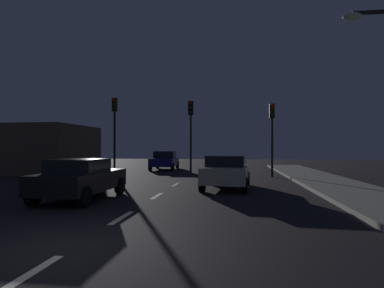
{
  "coord_description": "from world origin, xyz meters",
  "views": [
    {
      "loc": [
        2.89,
        -5.47,
        1.79
      ],
      "look_at": [
        0.08,
        15.82,
        2.06
      ],
      "focal_mm": 30.45,
      "sensor_mm": 36.0,
      "label": 1
    }
  ],
  "objects_px": {
    "traffic_signal_left": "(114,121)",
    "traffic_signal_right": "(272,125)",
    "car_oncoming_far": "(165,160)",
    "car_adjacent_lane": "(81,178)",
    "traffic_signal_center": "(191,123)",
    "car_stopped_ahead": "(226,171)"
  },
  "relations": [
    {
      "from": "traffic_signal_left",
      "to": "traffic_signal_right",
      "type": "height_order",
      "value": "traffic_signal_left"
    },
    {
      "from": "traffic_signal_left",
      "to": "car_oncoming_far",
      "type": "relative_size",
      "value": 1.16
    },
    {
      "from": "traffic_signal_right",
      "to": "car_adjacent_lane",
      "type": "distance_m",
      "value": 12.7
    },
    {
      "from": "traffic_signal_center",
      "to": "car_stopped_ahead",
      "type": "relative_size",
      "value": 1.19
    },
    {
      "from": "car_oncoming_far",
      "to": "car_stopped_ahead",
      "type": "bearing_deg",
      "value": -65.85
    },
    {
      "from": "traffic_signal_left",
      "to": "car_adjacent_lane",
      "type": "height_order",
      "value": "traffic_signal_left"
    },
    {
      "from": "car_adjacent_lane",
      "to": "car_oncoming_far",
      "type": "height_order",
      "value": "car_oncoming_far"
    },
    {
      "from": "car_stopped_ahead",
      "to": "car_oncoming_far",
      "type": "bearing_deg",
      "value": 114.15
    },
    {
      "from": "traffic_signal_right",
      "to": "car_stopped_ahead",
      "type": "relative_size",
      "value": 1.13
    },
    {
      "from": "traffic_signal_center",
      "to": "traffic_signal_right",
      "type": "relative_size",
      "value": 1.06
    },
    {
      "from": "car_stopped_ahead",
      "to": "car_adjacent_lane",
      "type": "relative_size",
      "value": 0.99
    },
    {
      "from": "traffic_signal_center",
      "to": "car_stopped_ahead",
      "type": "distance_m",
      "value": 7.1
    },
    {
      "from": "car_adjacent_lane",
      "to": "car_oncoming_far",
      "type": "xyz_separation_m",
      "value": [
        -0.48,
        15.86,
        0.04
      ]
    },
    {
      "from": "traffic_signal_right",
      "to": "car_stopped_ahead",
      "type": "height_order",
      "value": "traffic_signal_right"
    },
    {
      "from": "car_stopped_ahead",
      "to": "traffic_signal_right",
      "type": "bearing_deg",
      "value": 66.59
    },
    {
      "from": "traffic_signal_left",
      "to": "car_oncoming_far",
      "type": "distance_m",
      "value": 6.94
    },
    {
      "from": "car_oncoming_far",
      "to": "traffic_signal_right",
      "type": "bearing_deg",
      "value": -36.54
    },
    {
      "from": "car_adjacent_lane",
      "to": "car_stopped_ahead",
      "type": "bearing_deg",
      "value": 36.88
    },
    {
      "from": "traffic_signal_center",
      "to": "traffic_signal_right",
      "type": "height_order",
      "value": "traffic_signal_center"
    },
    {
      "from": "car_stopped_ahead",
      "to": "traffic_signal_center",
      "type": "bearing_deg",
      "value": 111.63
    },
    {
      "from": "traffic_signal_center",
      "to": "traffic_signal_right",
      "type": "bearing_deg",
      "value": -0.01
    },
    {
      "from": "traffic_signal_center",
      "to": "car_stopped_ahead",
      "type": "height_order",
      "value": "traffic_signal_center"
    }
  ]
}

